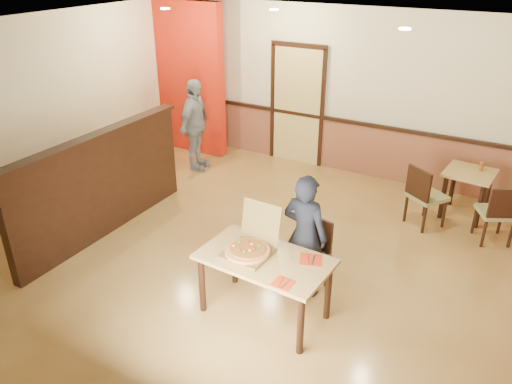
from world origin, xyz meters
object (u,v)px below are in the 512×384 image
side_chair_left (424,194)px  diner_chair (310,251)px  side_chair_right (498,212)px  diner (305,236)px  passerby (195,125)px  condiment (481,167)px  side_table (468,183)px  pizza_box (250,247)px  main_table (265,266)px

side_chair_left → diner_chair: bearing=102.4°
side_chair_right → diner: (-1.82, -2.21, 0.26)m
passerby → condiment: bearing=-91.8°
diner_chair → side_table: bearing=77.6°
side_table → diner_chair: bearing=-116.2°
passerby → side_table: bearing=-93.0°
side_chair_left → pizza_box: pizza_box is taller
diner_chair → diner: 0.31m
main_table → side_chair_left: side_chair_left is taller
diner → passerby: bearing=-32.7°
diner_chair → side_chair_right: (1.80, 2.07, 0.01)m
side_chair_right → side_chair_left: bearing=-27.2°
side_table → side_chair_right: bearing=-51.7°
side_chair_right → passerby: bearing=-28.7°
main_table → side_chair_right: bearing=57.7°
main_table → side_chair_left: 2.99m
diner → condiment: size_ratio=11.02×
diner_chair → main_table: bearing=-91.6°
side_table → condiment: (0.12, 0.11, 0.24)m
passerby → pizza_box: bearing=-145.3°
side_table → passerby: passerby is taller
main_table → diner: bearing=76.0°
side_table → diner: diner is taller
side_chair_right → side_table: (-0.48, 0.61, 0.07)m
side_chair_left → passerby: bearing=32.3°
diner_chair → pizza_box: size_ratio=1.52×
main_table → diner_chair: size_ratio=1.66×
main_table → condiment: 3.89m
side_table → diner: 3.13m
side_table → condiment: bearing=41.3°
condiment → diner_chair: bearing=-117.3°
main_table → side_chair_right: 3.45m
side_table → diner: (-1.34, -2.82, 0.19)m
diner_chair → pizza_box: (-0.38, -0.72, 0.33)m
side_table → condiment: 0.29m
main_table → condiment: (1.64, 3.52, 0.16)m
main_table → side_table: (1.52, 3.41, -0.08)m
side_chair_left → diner: (-0.85, -2.21, 0.24)m
main_table → passerby: size_ratio=0.87×
side_chair_left → pizza_box: size_ratio=1.63×
diner → side_chair_right: bearing=-125.5°
diner_chair → side_chair_right: 2.74m
side_chair_left → passerby: 4.03m
diner → side_chair_left: bearing=-107.1°
main_table → diner: diner is taller
condiment → main_table: bearing=-115.0°
pizza_box → side_chair_right: bearing=54.1°
side_chair_left → side_chair_right: side_chair_left is taller
side_table → passerby: (-4.50, -0.47, 0.27)m
side_chair_right → diner_chair: bearing=21.9°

